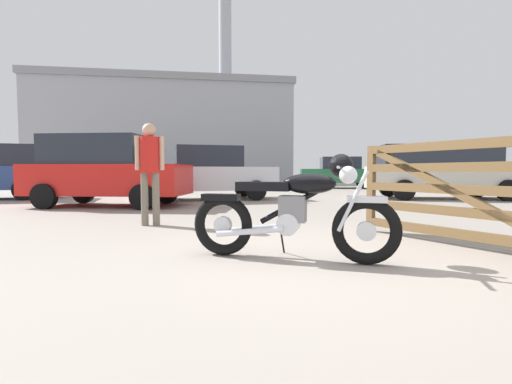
# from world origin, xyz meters

# --- Properties ---
(ground_plane) EXTENTS (80.00, 80.00, 0.00)m
(ground_plane) POSITION_xyz_m (0.00, 0.00, 0.00)
(ground_plane) COLOR gray
(vintage_motorcycle) EXTENTS (1.99, 0.87, 1.07)m
(vintage_motorcycle) POSITION_xyz_m (-0.13, 0.03, 0.49)
(vintage_motorcycle) COLOR black
(vintage_motorcycle) RESTS_ON ground_plane
(timber_gate) EXTENTS (1.30, 2.31, 1.60)m
(timber_gate) POSITION_xyz_m (1.98, 0.29, 0.70)
(timber_gate) COLOR brown
(timber_gate) RESTS_ON ground_plane
(bystander) EXTENTS (0.46, 0.30, 1.66)m
(bystander) POSITION_xyz_m (-2.06, 2.47, 1.02)
(bystander) COLOR #706656
(bystander) RESTS_ON ground_plane
(pale_sedan_back) EXTENTS (4.12, 2.30, 1.78)m
(pale_sedan_back) POSITION_xyz_m (-3.87, 5.92, 0.92)
(pale_sedan_back) COLOR black
(pale_sedan_back) RESTS_ON ground_plane
(white_estate_far) EXTENTS (4.44, 2.49, 1.67)m
(white_estate_far) POSITION_xyz_m (-1.41, 7.97, 0.84)
(white_estate_far) COLOR black
(white_estate_far) RESTS_ON ground_plane
(silver_sedan_mid) EXTENTS (4.94, 2.58, 1.74)m
(silver_sedan_mid) POSITION_xyz_m (6.12, 7.68, 0.94)
(silver_sedan_mid) COLOR black
(silver_sedan_mid) RESTS_ON ground_plane
(dark_sedan_left) EXTENTS (4.42, 2.41, 1.67)m
(dark_sedan_left) POSITION_xyz_m (5.29, 15.48, 0.84)
(dark_sedan_left) COLOR black
(dark_sedan_left) RESTS_ON ground_plane
(industrial_building) EXTENTS (20.16, 12.48, 16.94)m
(industrial_building) POSITION_xyz_m (-5.64, 28.29, 4.07)
(industrial_building) COLOR #9EA0A8
(industrial_building) RESTS_ON ground_plane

